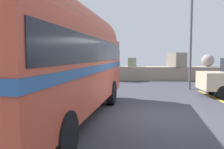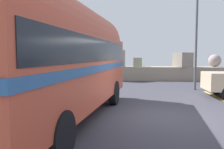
# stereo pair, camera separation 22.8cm
# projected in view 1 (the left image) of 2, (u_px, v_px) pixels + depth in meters

# --- Properties ---
(ground) EXTENTS (32.00, 26.00, 0.02)m
(ground) POSITION_uv_depth(u_px,v_px,m) (160.00, 116.00, 7.69)
(ground) COLOR #3B3A44
(breakwater) EXTENTS (31.36, 2.54, 2.45)m
(breakwater) POSITION_uv_depth(u_px,v_px,m) (139.00, 71.00, 19.36)
(breakwater) COLOR gray
(breakwater) RESTS_ON ground
(vintage_coach) EXTENTS (3.46, 8.82, 3.70)m
(vintage_coach) POSITION_uv_depth(u_px,v_px,m) (60.00, 54.00, 6.97)
(vintage_coach) COLOR black
(vintage_coach) RESTS_ON ground
(lamp_post) EXTENTS (1.25, 0.24, 6.45)m
(lamp_post) POSITION_uv_depth(u_px,v_px,m) (193.00, 27.00, 13.50)
(lamp_post) COLOR #5B5B60
(lamp_post) RESTS_ON ground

